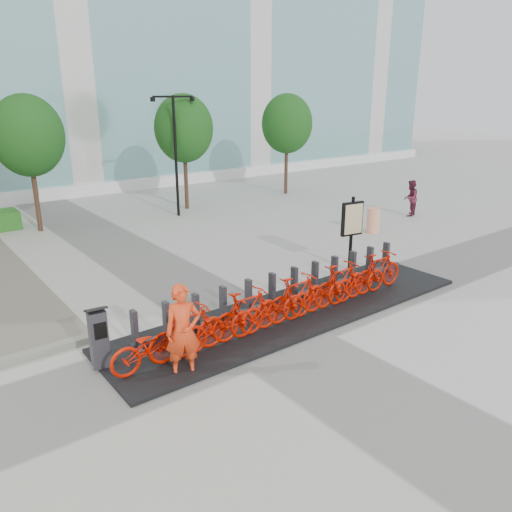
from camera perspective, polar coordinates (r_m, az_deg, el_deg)
ground at (r=11.27m, az=0.59°, el=-8.67°), size 120.00×120.00×0.00m
tree_1 at (r=20.53m, az=-24.63°, el=12.36°), size 2.60×2.60×5.10m
tree_2 at (r=22.91m, az=-8.26°, el=14.20°), size 2.60×2.60×5.10m
tree_3 at (r=26.36m, az=3.55°, el=14.84°), size 2.60×2.60×5.10m
streetlamp at (r=21.59m, az=-9.23°, el=12.71°), size 2.00×0.20×5.00m
dock_pad at (r=12.22m, az=4.57°, el=-6.31°), size 9.60×2.40×0.08m
dock_rail_posts at (r=12.40m, az=3.36°, el=-3.57°), size 8.02×0.50×0.85m
bike_0 at (r=9.77m, az=-11.51°, el=-9.88°), size 1.80×0.63×0.95m
bike_1 at (r=10.03m, az=-7.81°, el=-8.55°), size 1.75×0.49×1.05m
bike_2 at (r=10.39m, az=-4.33°, el=-7.77°), size 1.80×0.63×0.95m
bike_3 at (r=10.73m, az=-1.10°, el=-6.53°), size 1.75×0.49×1.05m
bike_4 at (r=11.16m, az=1.90°, el=-5.83°), size 1.80×0.63×0.95m
bike_5 at (r=11.57m, az=4.68°, el=-4.70°), size 1.75×0.49×1.05m
bike_6 at (r=12.05m, az=7.23°, el=-4.10°), size 1.80×0.63×0.95m
bike_7 at (r=12.52m, az=9.60°, el=-3.10°), size 1.75×0.49×1.05m
bike_8 at (r=13.04m, az=11.77°, el=-2.60°), size 1.80×0.63×0.95m
bike_9 at (r=13.55m, az=13.80°, el=-1.71°), size 1.75×0.49×1.05m
kiosk at (r=10.00m, az=-17.53°, el=-8.86°), size 0.42×0.36×1.26m
worker_red at (r=9.36m, az=-8.32°, el=-8.53°), size 0.77×0.62×1.83m
pedestrian at (r=22.62m, az=17.23°, el=6.33°), size 0.93×0.84×1.55m
construction_barrel at (r=19.50m, az=13.24°, el=3.97°), size 0.61×0.61×0.95m
map_sign at (r=15.00m, az=10.93°, el=3.85°), size 0.73×0.23×2.22m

